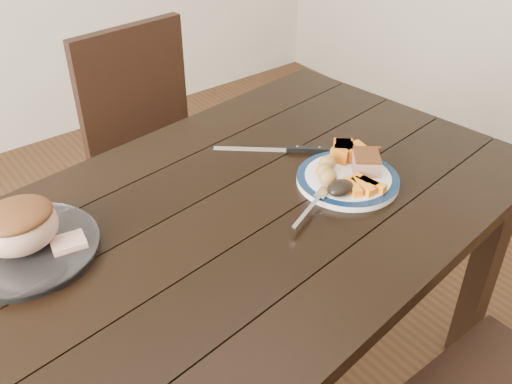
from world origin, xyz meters
TOP-DOWN VIEW (x-y plane):
  - dining_table at (-0.00, 0.00)m, footprint 1.70×1.10m
  - chair_far at (0.22, 0.74)m, footprint 0.45×0.46m
  - dinner_plate at (0.33, -0.07)m, footprint 0.26×0.26m
  - plate_rim at (0.33, -0.07)m, footprint 0.26×0.26m
  - serving_platter at (-0.40, 0.16)m, footprint 0.30×0.30m
  - pork_slice at (0.39, -0.07)m, footprint 0.11×0.11m
  - roasted_potatoes at (0.29, -0.04)m, footprint 0.09×0.09m
  - carrot_batons at (0.32, -0.13)m, footprint 0.08×0.09m
  - pumpkin_wedges at (0.39, -0.00)m, footprint 0.09×0.09m
  - dark_mushroom at (0.26, -0.11)m, footprint 0.07×0.05m
  - fork at (0.18, -0.11)m, footprint 0.17×0.09m
  - roast_joint at (-0.40, 0.16)m, footprint 0.16×0.14m
  - cut_slice at (-0.33, 0.10)m, footprint 0.08×0.07m
  - carving_knife at (0.33, 0.13)m, footprint 0.25×0.23m

SIDE VIEW (x-z plane):
  - chair_far at x=0.22m, z-range 0.06..0.99m
  - dining_table at x=0.00m, z-range 0.28..1.03m
  - carving_knife at x=0.33m, z-range 0.75..0.76m
  - dinner_plate at x=0.33m, z-range 0.75..0.77m
  - serving_platter at x=-0.40m, z-range 0.75..0.77m
  - plate_rim at x=0.33m, z-range 0.76..0.78m
  - fork at x=0.18m, z-range 0.77..0.77m
  - cut_slice at x=-0.33m, z-range 0.77..0.78m
  - carrot_batons at x=0.32m, z-range 0.77..0.79m
  - dark_mushroom at x=0.26m, z-range 0.77..0.80m
  - pork_slice at x=0.39m, z-range 0.77..0.81m
  - pumpkin_wedges at x=0.39m, z-range 0.77..0.81m
  - roasted_potatoes at x=0.29m, z-range 0.77..0.81m
  - roast_joint at x=-0.40m, z-range 0.77..0.87m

